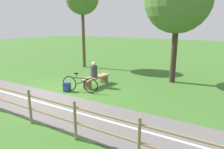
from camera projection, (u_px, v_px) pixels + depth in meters
name	position (u px, v px, depth m)	size (l,w,h in m)	color
ground_plane	(57.00, 93.00, 9.14)	(80.00, 80.00, 0.00)	#3D6B28
paved_path	(121.00, 125.00, 6.22)	(2.39, 36.00, 0.02)	#66605E
path_centre_line	(121.00, 125.00, 6.22)	(0.10, 32.00, 0.00)	silver
bench	(96.00, 79.00, 10.23)	(1.79, 0.48, 0.49)	#A88456
person_seated	(94.00, 70.00, 9.99)	(0.34, 0.34, 0.78)	#38383D
bicycle	(80.00, 84.00, 9.28)	(0.50, 1.76, 0.89)	black
backpack	(67.00, 87.00, 9.37)	(0.34, 0.38, 0.43)	navy
fence_roadside	(182.00, 149.00, 3.93)	(0.87, 16.50, 1.10)	#847051
tree_by_path	(178.00, 0.00, 10.01)	(3.38, 3.38, 5.97)	#38281E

